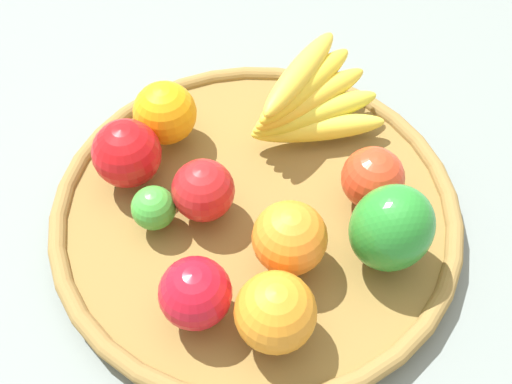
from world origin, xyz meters
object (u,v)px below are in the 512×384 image
Objects in this scene: orange_0 at (275,312)px; apple_0 at (203,190)px; orange_2 at (290,238)px; apple_3 at (373,178)px; apple_2 at (127,153)px; orange_1 at (165,113)px; bell_pepper at (392,228)px; lime_0 at (154,208)px; apple_1 at (195,293)px; banana_bunch at (310,100)px.

orange_0 reaches higher than apple_0.
apple_3 is at bearing 92.88° from orange_2.
apple_2 reaches higher than apple_3.
bell_pepper is at bearing 17.09° from orange_1.
apple_2 is at bearing -177.73° from orange_0.
lime_0 is at bearing -173.04° from orange_0.
lime_0 is at bearing 168.03° from apple_1.
orange_2 is at bearing 1.14° from orange_1.
orange_2 is (0.20, 0.07, -0.00)m from apple_2.
orange_1 is at bearing -122.24° from banana_bunch.
orange_2 is (0.23, 0.00, 0.00)m from orange_1.
banana_bunch is 2.35× the size of apple_1.
apple_2 is 1.12× the size of apple_3.
apple_1 is 0.11m from orange_2.
orange_0 is 1.01× the size of orange_2.
orange_0 is 0.08m from apple_1.
orange_1 is at bearing 141.24° from lime_0.
apple_0 is 0.18m from banana_bunch.
bell_pepper is 0.20m from banana_bunch.
bell_pepper reaches higher than apple_0.
banana_bunch reaches higher than lime_0.
bell_pepper is at bearing 88.59° from orange_0.
bell_pepper reaches higher than lime_0.
orange_0 and apple_2 have the same top height.
orange_1 is at bearing 112.30° from apple_2.
bell_pepper is (0.16, 0.12, 0.02)m from apple_0.
orange_2 is (-0.06, -0.08, -0.01)m from bell_pepper.
orange_2 is (0.13, -0.14, -0.00)m from banana_bunch.
apple_0 is (-0.16, 0.03, -0.00)m from orange_0.
orange_1 reaches higher than apple_1.
lime_0 is 0.23m from banana_bunch.
apple_3 is (0.19, 0.20, -0.00)m from apple_2.
bell_pepper is (0.18, 0.17, 0.03)m from lime_0.
apple_3 is 0.41× the size of banana_bunch.
lime_0 is 0.29× the size of banana_bunch.
orange_1 is at bearing 166.64° from apple_0.
orange_2 is at bearing 33.97° from lime_0.
banana_bunch reaches higher than apple_2.
apple_0 reaches higher than lime_0.
bell_pepper is (0.00, 0.15, 0.01)m from orange_0.
orange_1 reaches higher than apple_0.
orange_1 is at bearing 168.29° from orange_0.
apple_2 reaches higher than apple_1.
banana_bunch is (-0.19, 0.20, 0.00)m from orange_0.
banana_bunch is at bearing 133.20° from orange_2.
orange_1 is 1.55× the size of lime_0.
orange_0 is 0.08m from orange_2.
orange_1 is 0.75× the size of bell_pepper.
apple_2 is 1.13× the size of apple_0.
apple_0 is at bearing -122.58° from apple_3.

